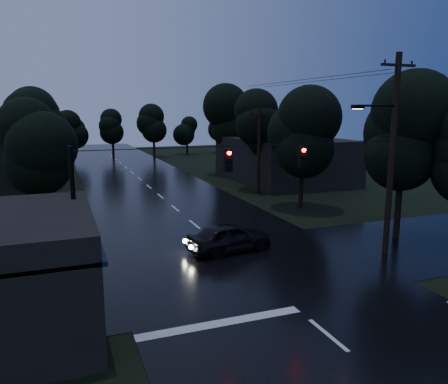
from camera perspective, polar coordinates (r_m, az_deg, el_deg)
main_road at (r=37.73m, az=-8.31°, el=-0.57°), size 12.00×120.00×0.02m
cross_street at (r=21.11m, az=2.59°, el=-9.57°), size 60.00×9.00×0.02m
building_far_right at (r=46.03m, az=7.78°, el=4.25°), size 10.00×14.00×4.40m
utility_pole_main at (r=23.09m, az=20.94°, el=4.90°), size 3.50×0.30×10.00m
utility_pole_far at (r=37.96m, az=4.58°, el=5.50°), size 2.00×0.30×7.50m
anchor_pole_left at (r=17.70m, az=-18.89°, el=-4.00°), size 0.18×0.18×6.00m
span_signals at (r=19.23m, az=5.44°, el=4.48°), size 15.00×0.37×1.12m
tree_corner_near at (r=26.25m, az=22.41°, el=7.03°), size 4.48×4.48×9.44m
tree_left_a at (r=28.25m, az=-23.09°, el=5.66°), size 3.92×3.92×8.26m
tree_left_b at (r=36.24m, az=-23.66°, el=7.15°), size 4.20×4.20×8.85m
tree_left_c at (r=46.23m, az=-23.90°, el=8.19°), size 4.48×4.48×9.44m
tree_right_a at (r=32.88m, az=10.25°, el=7.60°), size 4.20×4.20×8.85m
tree_right_b at (r=40.19m, az=5.08°, el=8.80°), size 4.48×4.48×9.44m
tree_right_c at (r=49.59m, az=0.62°, el=9.64°), size 4.76×4.76×10.03m
car at (r=22.87m, az=0.72°, el=-5.93°), size 4.71×2.45×1.53m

